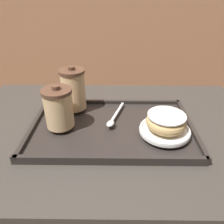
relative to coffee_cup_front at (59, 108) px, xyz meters
The scene contains 7 objects.
cafe_table 0.28m from the coffee_cup_front, 11.79° to the left, with size 0.98×0.65×0.72m.
serving_tray 0.17m from the coffee_cup_front, ahead, with size 0.50×0.31×0.02m.
coffee_cup_front is the anchor object (origin of this frame).
coffee_cup_rear 0.11m from the coffee_cup_front, 76.77° to the left, with size 0.08×0.08×0.15m.
plate_with_chocolate_donut 0.31m from the coffee_cup_front, ahead, with size 0.15×0.15×0.01m.
donut_chocolate_glazed 0.31m from the coffee_cup_front, ahead, with size 0.11×0.11×0.04m.
spoon 0.17m from the coffee_cup_front, ahead, with size 0.06×0.16×0.01m.
Camera 1 is at (0.01, -0.58, 1.12)m, focal length 35.00 mm.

